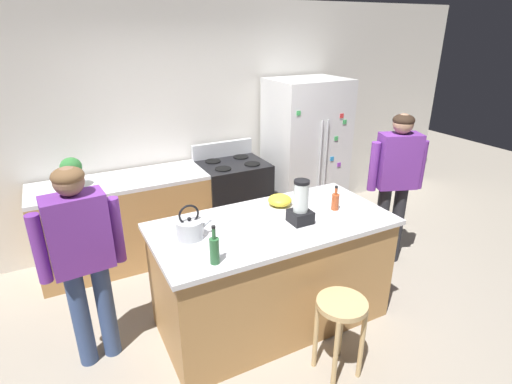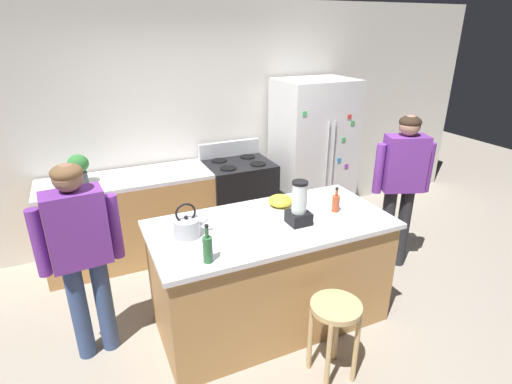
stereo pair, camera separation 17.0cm
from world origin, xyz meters
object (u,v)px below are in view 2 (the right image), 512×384
(potted_plant, at_px, (79,167))
(blender_appliance, at_px, (299,206))
(bottle_cooking_sauce, at_px, (336,203))
(mixing_bowl, at_px, (280,201))
(person_by_island_left, at_px, (80,246))
(bottle_olive_oil, at_px, (208,248))
(refrigerator, at_px, (313,155))
(stove_range, at_px, (239,200))
(person_by_sink_right, at_px, (402,179))
(kitchen_island, at_px, (271,273))
(tea_kettle, at_px, (187,227))
(bar_stool, at_px, (335,321))

(potted_plant, xyz_separation_m, blender_appliance, (1.54, -1.65, -0.02))
(bottle_cooking_sauce, distance_m, mixing_bowl, 0.48)
(person_by_island_left, distance_m, bottle_olive_oil, 0.97)
(refrigerator, xyz_separation_m, stove_range, (-0.99, 0.02, -0.43))
(refrigerator, xyz_separation_m, mixing_bowl, (-1.10, -1.24, 0.08))
(person_by_sink_right, bearing_deg, potted_plant, 156.37)
(kitchen_island, relative_size, refrigerator, 1.05)
(potted_plant, height_order, blender_appliance, blender_appliance)
(stove_range, relative_size, person_by_sink_right, 0.70)
(potted_plant, distance_m, mixing_bowl, 2.03)
(stove_range, relative_size, person_by_island_left, 0.72)
(person_by_sink_right, bearing_deg, mixing_bowl, -179.87)
(stove_range, height_order, person_by_sink_right, person_by_sink_right)
(blender_appliance, bearing_deg, person_by_island_left, 168.26)
(refrigerator, xyz_separation_m, bottle_cooking_sauce, (-0.73, -1.54, 0.11))
(kitchen_island, height_order, person_by_island_left, person_by_island_left)
(person_by_sink_right, distance_m, mixing_bowl, 1.38)
(person_by_sink_right, xyz_separation_m, tea_kettle, (-2.27, -0.20, 0.04))
(kitchen_island, height_order, person_by_sink_right, person_by_sink_right)
(person_by_sink_right, relative_size, bottle_cooking_sauce, 7.58)
(stove_range, bearing_deg, bottle_olive_oil, -117.42)
(person_by_sink_right, height_order, tea_kettle, person_by_sink_right)
(stove_range, bearing_deg, bottle_cooking_sauce, -80.60)
(stove_range, distance_m, tea_kettle, 1.86)
(refrigerator, relative_size, blender_appliance, 5.15)
(bar_stool, distance_m, tea_kettle, 1.26)
(refrigerator, distance_m, mixing_bowl, 1.66)
(stove_range, height_order, person_by_island_left, person_by_island_left)
(person_by_island_left, height_order, bottle_olive_oil, person_by_island_left)
(blender_appliance, relative_size, mixing_bowl, 1.71)
(potted_plant, height_order, bottle_olive_oil, potted_plant)
(tea_kettle, bearing_deg, potted_plant, 114.40)
(blender_appliance, xyz_separation_m, bottle_olive_oil, (-0.83, -0.24, -0.05))
(bottle_olive_oil, bearing_deg, bar_stool, -26.89)
(stove_range, height_order, bottle_olive_oil, bottle_olive_oil)
(bottle_cooking_sauce, bearing_deg, mixing_bowl, 141.62)
(blender_appliance, bearing_deg, kitchen_island, 151.20)
(kitchen_island, xyz_separation_m, bottle_cooking_sauce, (0.59, -0.04, 0.56))
(bar_stool, distance_m, bottle_cooking_sauce, 0.99)
(refrigerator, relative_size, tea_kettle, 6.71)
(bar_stool, bearing_deg, stove_range, 85.19)
(person_by_island_left, relative_size, bottle_cooking_sauce, 7.31)
(potted_plant, bearing_deg, kitchen_island, -48.94)
(person_by_island_left, distance_m, person_by_sink_right, 3.01)
(mixing_bowl, bearing_deg, bar_stool, -94.36)
(kitchen_island, bearing_deg, bottle_cooking_sauce, -3.60)
(mixing_bowl, bearing_deg, person_by_island_left, -178.97)
(bottle_olive_oil, height_order, tea_kettle, bottle_olive_oil)
(kitchen_island, bearing_deg, potted_plant, 131.06)
(kitchen_island, height_order, refrigerator, refrigerator)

